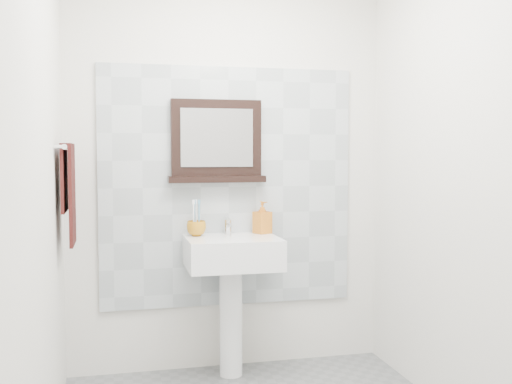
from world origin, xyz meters
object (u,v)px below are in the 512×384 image
(toothbrush_cup, at_px, (196,228))
(soap_dispenser, at_px, (262,217))
(framed_mirror, at_px, (216,143))
(pedestal_sink, at_px, (232,267))
(hand_towel, at_px, (69,186))

(toothbrush_cup, height_order, soap_dispenser, soap_dispenser)
(framed_mirror, bearing_deg, toothbrush_cup, -148.98)
(pedestal_sink, bearing_deg, soap_dispenser, 29.69)
(framed_mirror, relative_size, hand_towel, 1.10)
(soap_dispenser, distance_m, framed_mirror, 0.54)
(toothbrush_cup, bearing_deg, hand_towel, -163.34)
(toothbrush_cup, distance_m, framed_mirror, 0.54)
(pedestal_sink, relative_size, hand_towel, 1.75)
(toothbrush_cup, xyz_separation_m, framed_mirror, (0.14, 0.08, 0.52))
(toothbrush_cup, relative_size, soap_dispenser, 0.58)
(toothbrush_cup, bearing_deg, soap_dispenser, 2.95)
(pedestal_sink, xyz_separation_m, toothbrush_cup, (-0.20, 0.10, 0.23))
(soap_dispenser, bearing_deg, hand_towel, 167.41)
(framed_mirror, bearing_deg, pedestal_sink, -71.76)
(toothbrush_cup, xyz_separation_m, soap_dispenser, (0.42, 0.02, 0.06))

